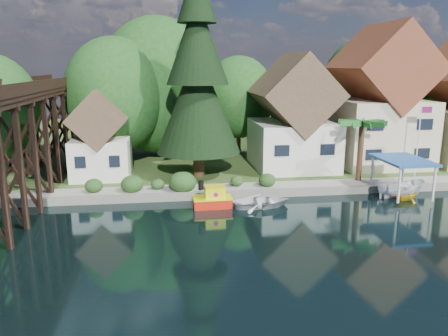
# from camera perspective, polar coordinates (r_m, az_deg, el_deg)

# --- Properties ---
(ground) EXTENTS (140.00, 140.00, 0.00)m
(ground) POSITION_cam_1_polar(r_m,az_deg,el_deg) (27.43, 3.86, -8.91)
(ground) COLOR black
(ground) RESTS_ON ground
(bank) EXTENTS (140.00, 52.00, 0.50)m
(bank) POSITION_cam_1_polar(r_m,az_deg,el_deg) (59.95, -2.51, 3.61)
(bank) COLOR #334D1E
(bank) RESTS_ON ground
(seawall) EXTENTS (60.00, 0.40, 0.62)m
(seawall) POSITION_cam_1_polar(r_m,az_deg,el_deg) (35.57, 7.68, -3.22)
(seawall) COLOR slate
(seawall) RESTS_ON ground
(promenade) EXTENTS (50.00, 2.60, 0.06)m
(promenade) POSITION_cam_1_polar(r_m,az_deg,el_deg) (37.26, 10.15, -2.19)
(promenade) COLOR gray
(promenade) RESTS_ON bank
(trestle_bridge) EXTENTS (4.12, 44.18, 9.30)m
(trestle_bridge) POSITION_cam_1_polar(r_m,az_deg,el_deg) (32.34, -27.10, 2.93)
(trestle_bridge) COLOR black
(trestle_bridge) RESTS_ON ground
(house_left) EXTENTS (7.64, 8.64, 11.02)m
(house_left) POSITION_cam_1_polar(r_m,az_deg,el_deg) (42.95, 8.99, 6.18)
(house_left) COLOR silver
(house_left) RESTS_ON bank
(house_center) EXTENTS (8.65, 9.18, 13.89)m
(house_center) POSITION_cam_1_polar(r_m,az_deg,el_deg) (46.61, 19.65, 7.71)
(house_center) COLOR beige
(house_center) RESTS_ON bank
(shed) EXTENTS (5.09, 5.40, 7.85)m
(shed) POSITION_cam_1_polar(r_m,az_deg,el_deg) (40.34, -15.82, 3.50)
(shed) COLOR silver
(shed) RESTS_ON bank
(bg_trees) EXTENTS (49.90, 13.30, 10.57)m
(bg_trees) POSITION_cam_1_polar(r_m,az_deg,el_deg) (46.63, 0.05, 9.55)
(bg_trees) COLOR #382314
(bg_trees) RESTS_ON bank
(shrubs) EXTENTS (15.76, 2.47, 1.70)m
(shrubs) POSITION_cam_1_polar(r_m,az_deg,el_deg) (35.33, -6.41, -1.74)
(shrubs) COLOR #183A15
(shrubs) RESTS_ON bank
(conifer) EXTENTS (7.46, 7.46, 18.38)m
(conifer) POSITION_cam_1_polar(r_m,az_deg,el_deg) (38.58, -3.46, 11.80)
(conifer) COLOR #382314
(conifer) RESTS_ON bank
(palm_tree) EXTENTS (4.90, 4.90, 5.61)m
(palm_tree) POSITION_cam_1_polar(r_m,az_deg,el_deg) (38.93, 17.60, 5.38)
(palm_tree) COLOR #382314
(palm_tree) RESTS_ON bank
(flagpole) EXTENTS (1.01, 0.09, 6.46)m
(flagpole) POSITION_cam_1_polar(r_m,az_deg,el_deg) (41.85, 24.25, 4.04)
(flagpole) COLOR white
(flagpole) RESTS_ON bank
(tugboat) EXTENTS (2.93, 1.66, 2.10)m
(tugboat) POSITION_cam_1_polar(r_m,az_deg,el_deg) (32.59, -1.47, -4.06)
(tugboat) COLOR red
(tugboat) RESTS_ON ground
(boat_white_a) EXTENTS (4.68, 3.56, 0.91)m
(boat_white_a) POSITION_cam_1_polar(r_m,az_deg,el_deg) (32.88, 4.94, -4.27)
(boat_white_a) COLOR white
(boat_white_a) RESTS_ON ground
(boat_canopy) EXTENTS (4.02, 4.99, 3.19)m
(boat_canopy) POSITION_cam_1_polar(r_m,az_deg,el_deg) (37.38, 22.11, -1.60)
(boat_canopy) COLOR silver
(boat_canopy) RESTS_ON ground
(boat_yellow) EXTENTS (2.54, 2.30, 1.17)m
(boat_yellow) POSITION_cam_1_polar(r_m,az_deg,el_deg) (37.03, 22.68, -3.05)
(boat_yellow) COLOR gold
(boat_yellow) RESTS_ON ground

